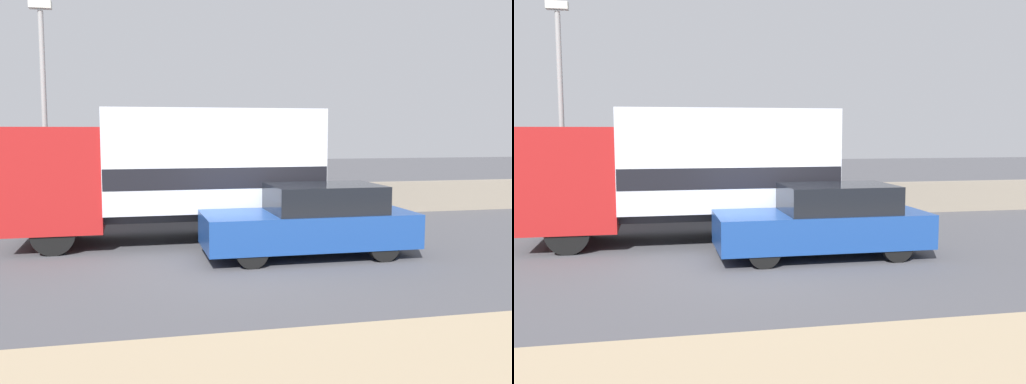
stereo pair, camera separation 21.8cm
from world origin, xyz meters
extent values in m
plane|color=#47474C|center=(0.00, 0.00, 0.00)|extent=(80.00, 80.00, 0.00)
cube|color=gray|center=(0.00, 5.64, 0.50)|extent=(60.00, 0.35, 0.99)
cylinder|color=gray|center=(-4.74, 4.63, 2.89)|extent=(0.14, 0.14, 5.78)
cube|color=beige|center=(-4.74, 4.63, 5.93)|extent=(0.56, 0.28, 0.20)
cube|color=maroon|center=(-4.18, 2.21, 1.58)|extent=(2.09, 2.44, 2.32)
cube|color=black|center=(-5.21, 2.21, 2.05)|extent=(0.06, 2.08, 1.02)
cube|color=#2D2D33|center=(-0.62, 2.21, 0.69)|extent=(5.04, 1.42, 0.25)
cube|color=silver|center=(-0.62, 2.21, 1.99)|extent=(5.04, 2.59, 2.35)
cube|color=black|center=(-0.62, 2.21, 1.61)|extent=(5.01, 2.61, 0.47)
cylinder|color=black|center=(-4.18, 1.15, 0.47)|extent=(0.94, 0.28, 0.94)
cylinder|color=black|center=(-4.18, 3.26, 0.47)|extent=(0.94, 0.28, 0.94)
cylinder|color=black|center=(0.77, 1.15, 0.47)|extent=(0.94, 0.28, 0.94)
cylinder|color=black|center=(0.77, 3.26, 0.47)|extent=(0.94, 0.28, 0.94)
cylinder|color=black|center=(-0.24, 1.15, 0.47)|extent=(0.94, 0.28, 0.94)
cylinder|color=black|center=(-0.24, 3.26, 0.47)|extent=(0.94, 0.28, 0.94)
cube|color=navy|center=(1.11, -0.14, 0.60)|extent=(4.44, 1.80, 0.71)
cube|color=black|center=(1.46, -0.14, 1.24)|extent=(2.31, 1.65, 0.58)
cylinder|color=black|center=(-0.27, -0.92, 0.32)|extent=(0.64, 0.20, 0.64)
cylinder|color=black|center=(-0.27, 0.64, 0.32)|extent=(0.64, 0.20, 0.64)
cylinder|color=black|center=(2.48, -0.92, 0.32)|extent=(0.64, 0.20, 0.64)
cylinder|color=black|center=(2.48, 0.64, 0.32)|extent=(0.64, 0.20, 0.64)
camera|label=1|loc=(-2.53, -11.53, 2.66)|focal=40.00mm
camera|label=2|loc=(-2.31, -11.57, 2.66)|focal=40.00mm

